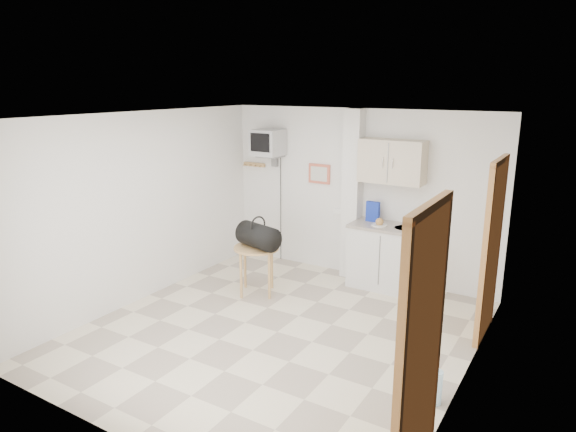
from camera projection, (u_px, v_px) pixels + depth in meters
The scene contains 7 objects.
ground at pixel (277, 332), 6.04m from camera, with size 4.50×4.50×0.00m, color beige.
room_envelope at pixel (299, 206), 5.61m from camera, with size 4.24×4.54×2.55m.
kitchenette at pixel (388, 233), 7.21m from camera, with size 1.03×0.58×2.10m.
crt_television at pixel (268, 144), 7.96m from camera, with size 0.44×0.45×2.15m.
round_table at pixel (257, 253), 7.03m from camera, with size 0.62×0.62×0.67m.
duffel_bag at pixel (258, 236), 6.93m from camera, with size 0.66×0.48×0.44m.
water_bottle at pixel (436, 387), 4.65m from camera, with size 0.12×0.12×0.36m.
Camera 1 is at (2.97, -4.64, 2.83)m, focal length 32.00 mm.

